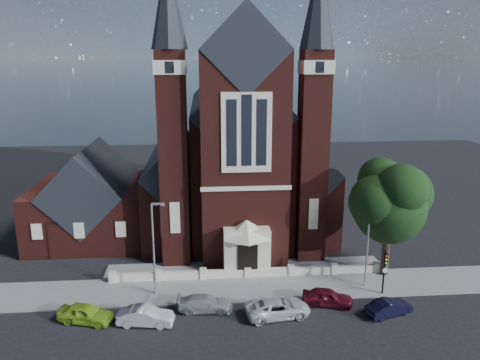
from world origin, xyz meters
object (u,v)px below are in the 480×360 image
object	(u,v)px
traffic_signal	(385,267)
car_white_suv	(278,308)
church	(235,153)
parish_hall	(92,202)
street_lamp_left	(154,244)
car_lime_van	(85,313)
street_tree	(392,204)
car_dark_red	(327,297)
car_silver_b	(205,303)
car_silver_a	(146,316)
car_navy	(389,307)
street_lamp_right	(369,237)

from	to	relation	value
traffic_signal	car_white_suv	world-z (taller)	traffic_signal
church	parish_hall	bearing A→B (deg)	-162.84
street_lamp_left	traffic_signal	xyz separation A→B (m)	(18.91, -1.57, -2.02)
car_lime_van	church	bearing A→B (deg)	-13.57
street_tree	car_dark_red	xyz separation A→B (m)	(-6.67, -4.50, -6.27)
street_lamp_left	parish_hall	bearing A→B (deg)	120.02
traffic_signal	car_silver_b	xyz separation A→B (m)	(-14.89, -1.32, -1.95)
car_lime_van	car_silver_b	bearing A→B (deg)	-68.34
parish_hall	traffic_signal	xyz separation A→B (m)	(27.00, -15.57, -1.43)
car_silver_a	traffic_signal	bearing A→B (deg)	-73.86
street_lamp_left	car_silver_a	xyz separation A→B (m)	(-0.40, -4.52, -3.91)
church	car_navy	distance (m)	26.82
church	car_silver_a	bearing A→B (deg)	-109.50
church	car_navy	size ratio (longest dim) A/B	9.22
car_white_suv	car_silver_a	bearing A→B (deg)	84.26
parish_hall	street_tree	distance (m)	31.27
church	car_silver_a	distance (m)	25.99
church	car_dark_red	distance (m)	23.75
car_silver_a	street_tree	bearing A→B (deg)	-65.94
car_silver_a	car_navy	distance (m)	18.58
church	street_lamp_left	world-z (taller)	church
car_lime_van	street_lamp_right	bearing A→B (deg)	-64.69
parish_hall	street_lamp_left	distance (m)	16.18
car_dark_red	church	bearing A→B (deg)	30.20
car_silver_a	car_dark_red	world-z (taller)	same
church	car_white_suv	bearing A→B (deg)	-85.82
traffic_signal	car_navy	xyz separation A→B (m)	(-0.72, -3.08, -1.96)
car_dark_red	car_navy	size ratio (longest dim) A/B	1.07
car_silver_b	street_tree	bearing A→B (deg)	-69.84
car_lime_van	car_silver_b	world-z (taller)	car_lime_van
traffic_signal	car_navy	world-z (taller)	traffic_signal
church	car_lime_van	xyz separation A→B (m)	(-12.86, -22.74, -7.47)
street_lamp_left	car_dark_red	xyz separation A→B (m)	(13.84, -2.80, -3.91)
street_tree	car_silver_b	bearing A→B (deg)	-164.39
church	street_lamp_right	world-z (taller)	church
street_tree	car_silver_a	world-z (taller)	street_tree
traffic_signal	car_dark_red	xyz separation A→B (m)	(-5.07, -1.22, -1.90)
street_lamp_left	car_lime_van	xyz separation A→B (m)	(-4.95, -3.80, -3.89)
traffic_signal	car_silver_b	size ratio (longest dim) A/B	0.92
car_silver_a	car_dark_red	distance (m)	14.34
car_white_suv	car_navy	bearing A→B (deg)	-101.18
church	traffic_signal	xyz separation A→B (m)	(11.00, -20.52, -5.60)
street_lamp_left	street_lamp_right	bearing A→B (deg)	0.00
parish_hall	car_navy	distance (m)	32.40
car_dark_red	street_lamp_right	bearing A→B (deg)	-41.15
church	car_lime_van	size ratio (longest dim) A/B	8.35
church	car_silver_a	size ratio (longest dim) A/B	8.37
car_dark_red	street_tree	bearing A→B (deg)	-41.01
traffic_signal	car_silver_a	size ratio (longest dim) A/B	0.96
parish_hall	car_lime_van	xyz separation A→B (m)	(3.14, -17.80, -3.30)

